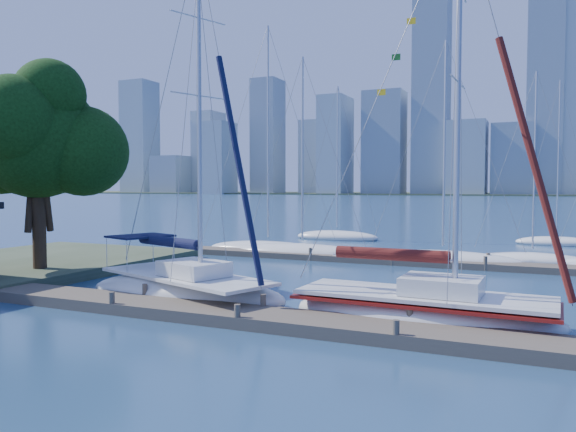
% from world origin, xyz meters
% --- Properties ---
extents(ground, '(700.00, 700.00, 0.00)m').
position_xyz_m(ground, '(0.00, 0.00, 0.00)').
color(ground, navy).
rests_on(ground, ground).
extents(near_dock, '(26.00, 2.00, 0.40)m').
position_xyz_m(near_dock, '(0.00, 0.00, 0.20)').
color(near_dock, brown).
rests_on(near_dock, ground).
extents(far_dock, '(30.00, 1.80, 0.36)m').
position_xyz_m(far_dock, '(2.00, 16.00, 0.18)').
color(far_dock, brown).
rests_on(far_dock, ground).
extents(far_shore, '(800.00, 100.00, 1.50)m').
position_xyz_m(far_shore, '(0.00, 320.00, 0.00)').
color(far_shore, '#38472D').
rests_on(far_shore, ground).
extents(tree, '(7.94, 7.23, 10.39)m').
position_xyz_m(tree, '(-13.56, 3.74, 6.96)').
color(tree, '#332116').
rests_on(tree, ground).
extents(sailboat_navy, '(9.17, 5.59, 14.07)m').
position_xyz_m(sailboat_navy, '(-4.10, 2.19, 1.08)').
color(sailboat_navy, silver).
rests_on(sailboat_navy, ground).
extents(sailboat_maroon, '(8.77, 3.12, 13.78)m').
position_xyz_m(sailboat_maroon, '(5.17, 2.12, 1.05)').
color(sailboat_maroon, silver).
rests_on(sailboat_maroon, ground).
extents(bg_boat_0, '(9.23, 5.28, 15.49)m').
position_xyz_m(bg_boat_0, '(-8.09, 17.74, 0.29)').
color(bg_boat_0, silver).
rests_on(bg_boat_0, ground).
extents(bg_boat_1, '(9.65, 4.75, 13.02)m').
position_xyz_m(bg_boat_1, '(-5.23, 16.88, 0.27)').
color(bg_boat_1, silver).
rests_on(bg_boat_1, ground).
extents(bg_boat_2, '(9.25, 3.86, 13.14)m').
position_xyz_m(bg_boat_2, '(3.52, 17.02, 0.26)').
color(bg_boat_2, silver).
rests_on(bg_boat_2, ground).
extents(bg_boat_3, '(6.62, 2.58, 11.33)m').
position_xyz_m(bg_boat_3, '(8.25, 19.09, 0.23)').
color(bg_boat_3, silver).
rests_on(bg_boat_3, ground).
extents(bg_boat_6, '(7.47, 3.23, 13.21)m').
position_xyz_m(bg_boat_6, '(-7.04, 28.86, 0.27)').
color(bg_boat_6, silver).
rests_on(bg_boat_6, ground).
extents(bg_boat_7, '(6.10, 3.08, 12.83)m').
position_xyz_m(bg_boat_7, '(9.80, 31.41, 0.25)').
color(bg_boat_7, silver).
rests_on(bg_boat_7, ground).
extents(skyline, '(504.21, 51.31, 120.09)m').
position_xyz_m(skyline, '(21.97, 290.05, 36.48)').
color(skyline, gray).
rests_on(skyline, ground).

